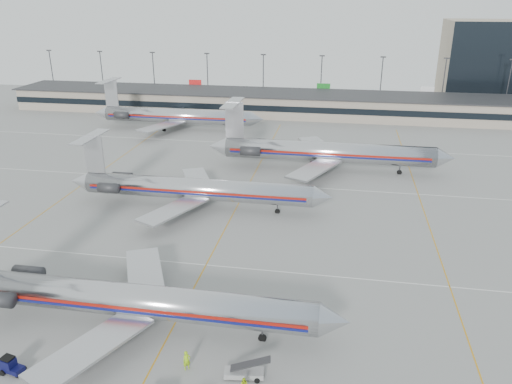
# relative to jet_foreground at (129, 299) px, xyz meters

# --- Properties ---
(ground) EXTENTS (260.00, 260.00, 0.00)m
(ground) POSITION_rel_jet_foreground_xyz_m (4.33, 3.63, -3.30)
(ground) COLOR gray
(ground) RESTS_ON ground
(apron_markings) EXTENTS (160.00, 0.15, 0.02)m
(apron_markings) POSITION_rel_jet_foreground_xyz_m (4.33, 13.63, -3.29)
(apron_markings) COLOR silver
(apron_markings) RESTS_ON ground
(terminal) EXTENTS (162.00, 17.00, 6.25)m
(terminal) POSITION_rel_jet_foreground_xyz_m (4.33, 101.60, -0.14)
(terminal) COLOR gray
(terminal) RESTS_ON ground
(light_mast_row) EXTENTS (163.60, 0.40, 15.28)m
(light_mast_row) POSITION_rel_jet_foreground_xyz_m (4.33, 115.63, 5.29)
(light_mast_row) COLOR #38383D
(light_mast_row) RESTS_ON ground
(distant_building) EXTENTS (30.00, 20.00, 25.00)m
(distant_building) POSITION_rel_jet_foreground_xyz_m (66.33, 131.63, 9.20)
(distant_building) COLOR tan
(distant_building) RESTS_ON ground
(jet_foreground) EXTENTS (43.40, 25.55, 11.36)m
(jet_foreground) POSITION_rel_jet_foreground_xyz_m (0.00, 0.00, 0.00)
(jet_foreground) COLOR #BBBBBF
(jet_foreground) RESTS_ON ground
(jet_second_row) EXTENTS (43.57, 25.66, 11.41)m
(jet_second_row) POSITION_rel_jet_foreground_xyz_m (-2.74, 31.39, 0.01)
(jet_second_row) COLOR #BBBBBF
(jet_second_row) RESTS_ON ground
(jet_third_row) EXTENTS (47.75, 29.37, 13.06)m
(jet_third_row) POSITION_rel_jet_foreground_xyz_m (17.12, 53.80, 0.49)
(jet_third_row) COLOR #BBBBBF
(jet_third_row) RESTS_ON ground
(jet_back_row) EXTENTS (44.82, 27.57, 12.26)m
(jet_back_row) POSITION_rel_jet_foreground_xyz_m (-21.93, 79.48, 0.26)
(jet_back_row) COLOR #BBBBBF
(jet_back_row) RESTS_ON ground
(tug_left) EXTENTS (2.32, 1.51, 1.73)m
(tug_left) POSITION_rel_jet_foreground_xyz_m (-8.10, -8.50, -2.51)
(tug_left) COLOR #090A34
(tug_left) RESTS_ON ground
(belt_loader) EXTENTS (4.32, 1.76, 2.23)m
(belt_loader) POSITION_rel_jet_foreground_xyz_m (13.17, -5.35, -2.70)
(belt_loader) COLOR gray
(belt_loader) RESTS_ON ground
(ramp_worker_near) EXTENTS (0.85, 0.79, 1.95)m
(ramp_worker_near) POSITION_rel_jet_foreground_xyz_m (7.66, -5.24, -2.32)
(ramp_worker_near) COLOR #97D013
(ramp_worker_near) RESTS_ON ground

